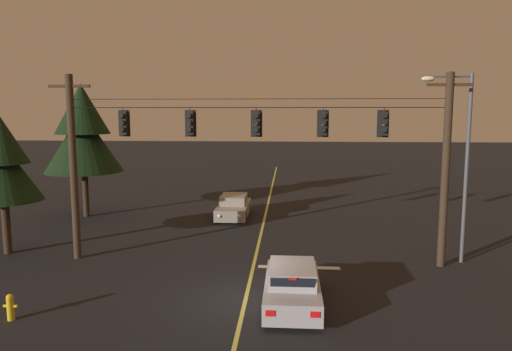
# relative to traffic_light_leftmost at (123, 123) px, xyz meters

# --- Properties ---
(ground_plane) EXTENTS (180.00, 180.00, 0.00)m
(ground_plane) POSITION_rel_traffic_light_leftmost_xyz_m (5.56, -4.09, -5.94)
(ground_plane) COLOR black
(lane_centre_stripe) EXTENTS (0.14, 60.00, 0.01)m
(lane_centre_stripe) POSITION_rel_traffic_light_leftmost_xyz_m (5.56, 6.02, -5.94)
(lane_centre_stripe) COLOR #D1C64C
(lane_centre_stripe) RESTS_ON ground
(stop_bar_paint) EXTENTS (3.40, 0.36, 0.01)m
(stop_bar_paint) POSITION_rel_traffic_light_leftmost_xyz_m (7.46, -0.58, -5.94)
(stop_bar_paint) COLOR silver
(stop_bar_paint) RESTS_ON ground
(signal_span_assembly) EXTENTS (17.47, 0.32, 7.99)m
(signal_span_assembly) POSITION_rel_traffic_light_leftmost_xyz_m (5.56, 0.02, -1.79)
(signal_span_assembly) COLOR #38281C
(signal_span_assembly) RESTS_ON ground
(traffic_light_leftmost) EXTENTS (0.48, 0.41, 1.22)m
(traffic_light_leftmost) POSITION_rel_traffic_light_leftmost_xyz_m (0.00, 0.00, 0.00)
(traffic_light_leftmost) COLOR black
(traffic_light_left_inner) EXTENTS (0.48, 0.41, 1.22)m
(traffic_light_left_inner) POSITION_rel_traffic_light_leftmost_xyz_m (2.85, 0.00, 0.00)
(traffic_light_left_inner) COLOR black
(traffic_light_centre) EXTENTS (0.48, 0.41, 1.22)m
(traffic_light_centre) POSITION_rel_traffic_light_leftmost_xyz_m (5.64, 0.00, 0.00)
(traffic_light_centre) COLOR black
(traffic_light_right_inner) EXTENTS (0.48, 0.41, 1.22)m
(traffic_light_right_inner) POSITION_rel_traffic_light_leftmost_xyz_m (8.39, 0.00, 0.00)
(traffic_light_right_inner) COLOR black
(traffic_light_rightmost) EXTENTS (0.48, 0.41, 1.22)m
(traffic_light_rightmost) POSITION_rel_traffic_light_leftmost_xyz_m (10.84, 0.00, 0.00)
(traffic_light_rightmost) COLOR black
(car_waiting_near_lane) EXTENTS (1.80, 4.33, 1.39)m
(car_waiting_near_lane) POSITION_rel_traffic_light_leftmost_xyz_m (7.15, -4.46, -5.29)
(car_waiting_near_lane) COLOR #A5A5AD
(car_waiting_near_lane) RESTS_ON ground
(car_oncoming_lead) EXTENTS (1.80, 4.42, 1.39)m
(car_oncoming_lead) POSITION_rel_traffic_light_leftmost_xyz_m (3.66, 8.63, -5.29)
(car_oncoming_lead) COLOR gray
(car_oncoming_lead) RESTS_ON ground
(street_lamp_corner) EXTENTS (2.11, 0.30, 7.99)m
(street_lamp_corner) POSITION_rel_traffic_light_leftmost_xyz_m (14.13, 0.61, -1.14)
(street_lamp_corner) COLOR #4C4F54
(street_lamp_corner) RESTS_ON ground
(tree_verge_near) EXTENTS (4.65, 4.65, 8.13)m
(tree_verge_near) POSITION_rel_traffic_light_leftmost_xyz_m (-5.49, 8.33, -0.75)
(tree_verge_near) COLOR #332316
(tree_verge_near) RESTS_ON ground
(tree_verge_far) EXTENTS (3.37, 3.37, 6.32)m
(tree_verge_far) POSITION_rel_traffic_light_leftmost_xyz_m (-5.77, 0.49, -1.76)
(tree_verge_far) COLOR #332316
(tree_verge_far) RESTS_ON ground
(fire_hydrant) EXTENTS (0.44, 0.22, 0.84)m
(fire_hydrant) POSITION_rel_traffic_light_leftmost_xyz_m (-1.55, -6.26, -5.50)
(fire_hydrant) COLOR gold
(fire_hydrant) RESTS_ON ground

